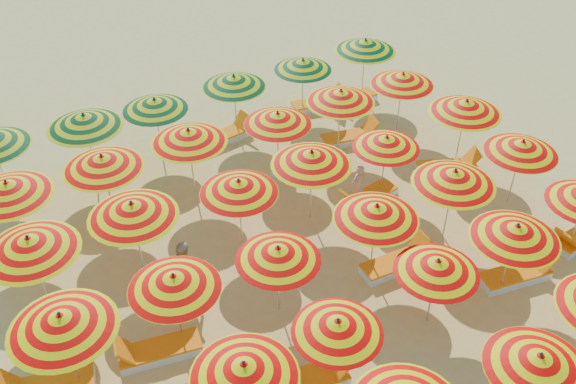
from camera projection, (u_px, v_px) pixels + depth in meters
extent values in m
plane|color=#DEC162|center=(298.00, 254.00, 15.83)|extent=(120.00, 120.00, 0.00)
cone|color=#F26800|center=(539.00, 361.00, 11.13)|extent=(2.20, 2.20, 0.36)
sphere|color=black|center=(542.00, 354.00, 11.00)|extent=(0.06, 0.06, 0.06)
cone|color=#F26800|center=(244.00, 370.00, 10.92)|extent=(2.57, 2.57, 0.37)
sphere|color=black|center=(243.00, 362.00, 10.79)|extent=(0.06, 0.06, 0.06)
cylinder|color=silver|center=(336.00, 352.00, 12.38)|extent=(0.03, 0.03, 1.76)
cone|color=#F26800|center=(338.00, 326.00, 11.91)|extent=(1.88, 1.88, 0.33)
sphere|color=black|center=(338.00, 319.00, 11.79)|extent=(0.06, 0.06, 0.06)
cylinder|color=silver|center=(432.00, 292.00, 13.60)|extent=(0.03, 0.03, 1.79)
cone|color=#F26800|center=(437.00, 266.00, 13.12)|extent=(2.06, 2.06, 0.34)
sphere|color=black|center=(439.00, 259.00, 13.00)|extent=(0.06, 0.06, 0.06)
cylinder|color=silver|center=(508.00, 261.00, 14.24)|extent=(0.04, 0.04, 1.96)
cone|color=#F26800|center=(516.00, 232.00, 13.72)|extent=(2.08, 2.08, 0.37)
sphere|color=black|center=(518.00, 224.00, 13.59)|extent=(0.07, 0.07, 0.07)
cylinder|color=silver|center=(71.00, 353.00, 12.18)|extent=(0.04, 0.04, 2.05)
cone|color=#F26800|center=(61.00, 322.00, 11.64)|extent=(2.71, 2.71, 0.39)
sphere|color=black|center=(59.00, 313.00, 11.50)|extent=(0.07, 0.07, 0.07)
cylinder|color=silver|center=(178.00, 310.00, 13.14)|extent=(0.04, 0.04, 1.89)
cone|color=#F26800|center=(174.00, 282.00, 12.64)|extent=(2.06, 2.06, 0.36)
sphere|color=black|center=(173.00, 274.00, 12.51)|extent=(0.06, 0.06, 0.06)
cylinder|color=silver|center=(278.00, 280.00, 13.85)|extent=(0.03, 0.03, 1.83)
cone|color=#F26800|center=(278.00, 254.00, 13.36)|extent=(2.43, 2.43, 0.35)
sphere|color=black|center=(278.00, 246.00, 13.24)|extent=(0.06, 0.06, 0.06)
cylinder|color=silver|center=(373.00, 240.00, 14.77)|extent=(0.04, 0.04, 1.96)
cone|color=#F26800|center=(376.00, 212.00, 14.25)|extent=(2.41, 2.41, 0.37)
sphere|color=black|center=(377.00, 204.00, 14.12)|extent=(0.07, 0.07, 0.07)
cylinder|color=silver|center=(449.00, 206.00, 15.71)|extent=(0.04, 0.04, 2.02)
cone|color=#F26800|center=(454.00, 177.00, 15.18)|extent=(2.45, 2.45, 0.39)
sphere|color=black|center=(456.00, 170.00, 15.04)|extent=(0.07, 0.07, 0.07)
cylinder|color=silver|center=(515.00, 173.00, 16.89)|extent=(0.04, 0.04, 1.91)
cone|color=#F26800|center=(522.00, 147.00, 16.38)|extent=(2.39, 2.39, 0.36)
sphere|color=black|center=(524.00, 140.00, 16.25)|extent=(0.06, 0.06, 0.06)
cylinder|color=silver|center=(40.00, 275.00, 13.81)|extent=(0.04, 0.04, 2.06)
cone|color=#F26800|center=(29.00, 244.00, 13.27)|extent=(2.12, 2.12, 0.39)
sphere|color=black|center=(27.00, 236.00, 13.13)|extent=(0.07, 0.07, 0.07)
cylinder|color=silver|center=(138.00, 240.00, 14.72)|extent=(0.04, 0.04, 2.05)
cone|color=#F26800|center=(132.00, 210.00, 14.18)|extent=(2.34, 2.34, 0.39)
sphere|color=black|center=(131.00, 202.00, 14.04)|extent=(0.07, 0.07, 0.07)
cylinder|color=silver|center=(240.00, 213.00, 15.59)|extent=(0.04, 0.04, 1.89)
cone|color=#F26800|center=(239.00, 186.00, 15.09)|extent=(2.36, 2.36, 0.36)
sphere|color=black|center=(238.00, 179.00, 14.96)|extent=(0.06, 0.06, 0.06)
cylinder|color=silver|center=(311.00, 187.00, 16.32)|extent=(0.04, 0.04, 2.04)
cone|color=#F26800|center=(312.00, 158.00, 15.78)|extent=(2.33, 2.33, 0.39)
sphere|color=black|center=(312.00, 151.00, 15.64)|extent=(0.07, 0.07, 0.07)
cylinder|color=silver|center=(384.00, 166.00, 17.24)|extent=(0.03, 0.03, 1.79)
cone|color=#F26800|center=(386.00, 142.00, 16.77)|extent=(2.15, 2.15, 0.34)
sphere|color=black|center=(387.00, 136.00, 16.65)|extent=(0.06, 0.06, 0.06)
cylinder|color=silver|center=(461.00, 133.00, 18.31)|extent=(0.04, 0.04, 2.03)
cone|color=#F26800|center=(466.00, 107.00, 17.77)|extent=(2.55, 2.55, 0.39)
sphere|color=black|center=(467.00, 100.00, 17.63)|extent=(0.07, 0.07, 0.07)
cylinder|color=silver|center=(18.00, 218.00, 15.35)|extent=(0.04, 0.04, 2.03)
cone|color=#F26800|center=(8.00, 189.00, 14.81)|extent=(2.37, 2.37, 0.39)
sphere|color=black|center=(5.00, 181.00, 14.68)|extent=(0.07, 0.07, 0.07)
cylinder|color=silver|center=(109.00, 190.00, 16.24)|extent=(0.04, 0.04, 2.00)
cone|color=#F26800|center=(102.00, 162.00, 15.71)|extent=(2.59, 2.59, 0.38)
sphere|color=black|center=(101.00, 155.00, 15.57)|extent=(0.07, 0.07, 0.07)
cylinder|color=silver|center=(192.00, 163.00, 17.14)|extent=(0.04, 0.04, 2.02)
cone|color=#F26800|center=(189.00, 136.00, 16.61)|extent=(2.53, 2.53, 0.38)
sphere|color=black|center=(188.00, 129.00, 16.47)|extent=(0.07, 0.07, 0.07)
cylinder|color=silver|center=(278.00, 143.00, 18.03)|extent=(0.04, 0.04, 1.89)
cone|color=#F26800|center=(278.00, 118.00, 17.53)|extent=(2.29, 2.29, 0.36)
sphere|color=black|center=(278.00, 112.00, 17.40)|extent=(0.06, 0.06, 0.06)
cylinder|color=silver|center=(339.00, 122.00, 18.82)|extent=(0.04, 0.04, 2.00)
cone|color=#F26800|center=(341.00, 96.00, 18.29)|extent=(2.19, 2.19, 0.38)
sphere|color=black|center=(341.00, 89.00, 18.16)|extent=(0.07, 0.07, 0.07)
cylinder|color=silver|center=(400.00, 103.00, 19.75)|extent=(0.04, 0.04, 1.93)
cone|color=#F26800|center=(403.00, 79.00, 19.24)|extent=(2.14, 2.14, 0.37)
sphere|color=black|center=(403.00, 73.00, 19.11)|extent=(0.06, 0.06, 0.06)
cylinder|color=silver|center=(0.00, 167.00, 17.08)|extent=(0.04, 0.04, 1.96)
cylinder|color=silver|center=(91.00, 148.00, 17.68)|extent=(0.04, 0.04, 2.06)
cone|color=#647208|center=(84.00, 121.00, 17.13)|extent=(2.08, 2.08, 0.39)
sphere|color=black|center=(83.00, 113.00, 17.00)|extent=(0.07, 0.07, 0.07)
cylinder|color=silver|center=(158.00, 128.00, 18.67)|extent=(0.04, 0.04, 1.86)
cone|color=#647208|center=(155.00, 104.00, 18.18)|extent=(2.30, 2.30, 0.36)
sphere|color=black|center=(154.00, 98.00, 18.05)|extent=(0.06, 0.06, 0.06)
cylinder|color=silver|center=(235.00, 106.00, 19.64)|extent=(0.04, 0.04, 1.93)
cone|color=#647208|center=(234.00, 81.00, 19.13)|extent=(2.08, 2.08, 0.37)
sphere|color=black|center=(234.00, 75.00, 19.00)|extent=(0.06, 0.06, 0.06)
cylinder|color=silver|center=(303.00, 87.00, 20.69)|extent=(0.03, 0.03, 1.83)
cone|color=#647208|center=(303.00, 65.00, 20.21)|extent=(2.22, 2.22, 0.35)
sphere|color=black|center=(303.00, 59.00, 20.09)|extent=(0.06, 0.06, 0.06)
cylinder|color=silver|center=(363.00, 70.00, 21.43)|extent=(0.04, 0.04, 2.02)
cone|color=#647208|center=(365.00, 45.00, 20.89)|extent=(2.15, 2.15, 0.39)
sphere|color=black|center=(366.00, 39.00, 20.76)|extent=(0.07, 0.07, 0.07)
cube|color=white|center=(306.00, 382.00, 12.75)|extent=(1.78, 0.90, 0.20)
cube|color=orange|center=(306.00, 378.00, 12.67)|extent=(1.78, 0.90, 0.06)
cube|color=orange|center=(340.00, 362.00, 12.72)|extent=(0.47, 0.64, 0.48)
cube|color=white|center=(514.00, 277.00, 15.06)|extent=(1.78, 0.90, 0.20)
cube|color=orange|center=(515.00, 273.00, 14.98)|extent=(1.78, 0.90, 0.06)
cube|color=orange|center=(543.00, 259.00, 15.03)|extent=(0.47, 0.64, 0.48)
cube|color=orange|center=(567.00, 238.00, 15.61)|extent=(0.39, 0.60, 0.48)
cube|color=orange|center=(50.00, 384.00, 12.57)|extent=(1.79, 0.98, 0.06)
cube|color=white|center=(161.00, 352.00, 13.34)|extent=(1.78, 0.90, 0.20)
cube|color=orange|center=(160.00, 348.00, 13.27)|extent=(1.78, 0.90, 0.06)
cube|color=orange|center=(124.00, 350.00, 12.95)|extent=(0.47, 0.64, 0.48)
cube|color=white|center=(395.00, 265.00, 15.37)|extent=(1.74, 0.70, 0.20)
cube|color=orange|center=(395.00, 261.00, 15.29)|extent=(1.74, 0.70, 0.06)
cube|color=orange|center=(421.00, 246.00, 15.40)|extent=(0.40, 0.60, 0.48)
cube|color=white|center=(368.00, 199.00, 17.40)|extent=(1.77, 0.82, 0.20)
cube|color=orange|center=(369.00, 195.00, 17.32)|extent=(1.77, 0.82, 0.06)
cube|color=orange|center=(350.00, 199.00, 16.84)|extent=(0.44, 0.63, 0.48)
cube|color=white|center=(446.00, 169.00, 18.50)|extent=(1.79, 1.23, 0.20)
cube|color=orange|center=(447.00, 165.00, 18.42)|extent=(1.79, 1.23, 0.06)
cube|color=orange|center=(472.00, 158.00, 18.34)|extent=(0.57, 0.68, 0.48)
cube|color=white|center=(6.00, 259.00, 15.53)|extent=(1.77, 0.85, 0.20)
cube|color=orange|center=(5.00, 256.00, 15.45)|extent=(1.77, 0.85, 0.06)
cube|color=white|center=(296.00, 163.00, 18.72)|extent=(1.79, 1.23, 0.20)
cube|color=orange|center=(296.00, 160.00, 18.64)|extent=(1.79, 1.23, 0.06)
cube|color=orange|center=(282.00, 165.00, 18.05)|extent=(0.57, 0.68, 0.48)
cube|color=white|center=(348.00, 139.00, 19.75)|extent=(1.79, 0.94, 0.20)
cube|color=orange|center=(349.00, 135.00, 19.67)|extent=(1.79, 0.94, 0.06)
cube|color=orange|center=(370.00, 126.00, 19.70)|extent=(0.48, 0.65, 0.48)
cube|color=white|center=(224.00, 138.00, 19.80)|extent=(1.76, 0.79, 0.20)
cube|color=orange|center=(224.00, 134.00, 19.72)|extent=(1.76, 0.79, 0.06)
cube|color=orange|center=(242.00, 121.00, 19.92)|extent=(0.43, 0.62, 0.48)
cube|color=white|center=(317.00, 106.00, 21.36)|extent=(1.78, 0.92, 0.20)
cube|color=orange|center=(318.00, 102.00, 21.28)|extent=(1.78, 0.92, 0.06)
cube|color=orange|center=(337.00, 93.00, 21.32)|extent=(0.48, 0.64, 0.48)
cube|color=white|center=(352.00, 101.00, 21.62)|extent=(1.71, 0.60, 0.20)
cube|color=orange|center=(352.00, 97.00, 21.54)|extent=(1.71, 0.60, 0.06)
cube|color=orange|center=(335.00, 97.00, 21.12)|extent=(0.37, 0.58, 0.48)
imported|color=tan|center=(358.00, 186.00, 16.96)|extent=(0.53, 0.41, 1.29)
imported|color=tan|center=(184.00, 265.00, 14.56)|extent=(0.69, 0.78, 1.35)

